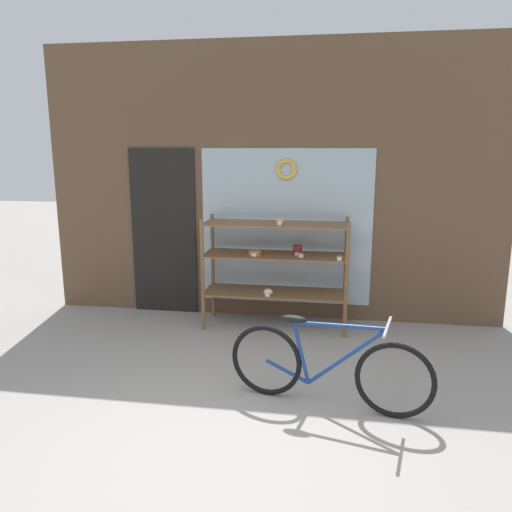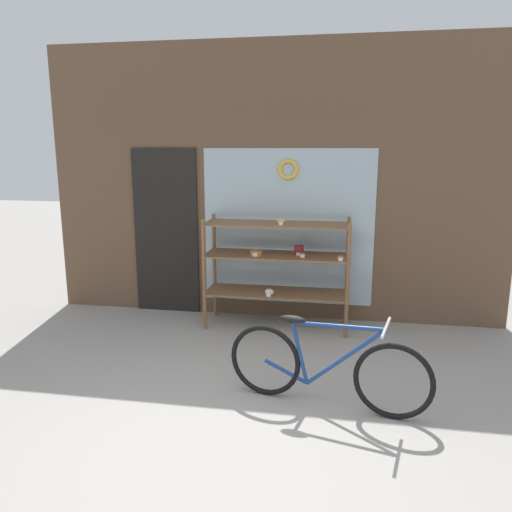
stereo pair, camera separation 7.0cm
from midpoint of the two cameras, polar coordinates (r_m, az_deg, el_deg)
The scene contains 4 objects.
ground_plane at distance 3.98m, azimuth -3.76°, elevation -19.74°, with size 30.00×30.00×0.00m, color gray.
storefront_facade at distance 6.15m, azimuth 1.86°, elevation 7.89°, with size 5.64×0.13×3.35m.
display_case at distance 5.85m, azimuth 2.79°, elevation -0.45°, with size 1.68×0.54×1.32m.
bicycle at distance 4.23m, azimuth 8.41°, elevation -12.47°, with size 1.68×0.52×0.77m.
Camera 2 is at (0.85, -3.26, 2.11)m, focal length 35.00 mm.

